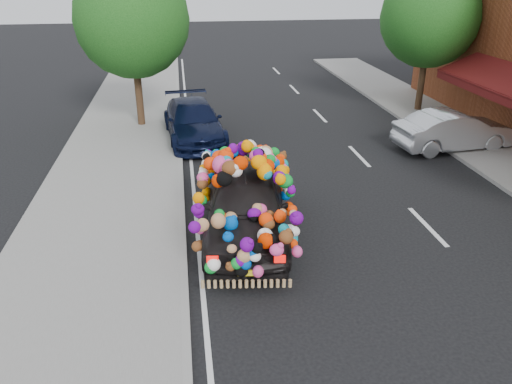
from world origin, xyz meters
TOP-DOWN VIEW (x-y plane):
  - ground at (0.00, 0.00)m, footprint 100.00×100.00m
  - sidewalk at (-4.30, 0.00)m, footprint 4.00×60.00m
  - kerb at (-2.35, 0.00)m, footprint 0.15×60.00m
  - lane_markings at (3.60, 0.00)m, footprint 6.00×50.00m
  - tree_near_sidewalk at (-3.80, 9.50)m, footprint 4.20×4.20m
  - tree_far_b at (8.00, 10.00)m, footprint 4.00×4.00m
  - plush_art_car at (-0.85, 0.27)m, footprint 2.84×5.10m
  - navy_sedan at (-1.80, 7.61)m, footprint 2.36×4.88m
  - silver_hatchback at (7.00, 5.20)m, footprint 4.19×1.81m

SIDE VIEW (x-z plane):
  - ground at x=0.00m, z-range 0.00..0.00m
  - lane_markings at x=3.60m, z-range 0.00..0.01m
  - sidewalk at x=-4.30m, z-range 0.00..0.12m
  - kerb at x=-2.35m, z-range 0.00..0.13m
  - silver_hatchback at x=7.00m, z-range 0.00..1.34m
  - navy_sedan at x=-1.80m, z-range 0.00..1.37m
  - plush_art_car at x=-0.85m, z-range 0.03..2.27m
  - tree_far_b at x=8.00m, z-range 0.94..6.84m
  - tree_near_sidewalk at x=-3.80m, z-range 0.96..7.09m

